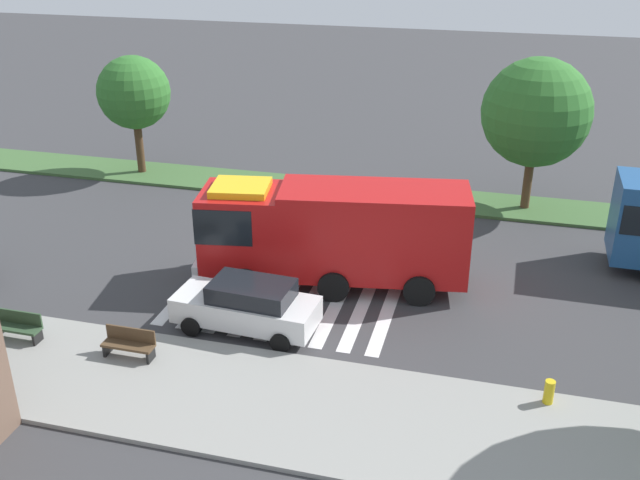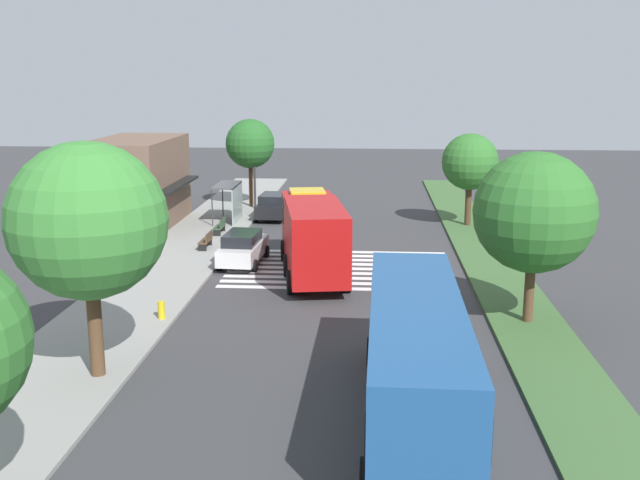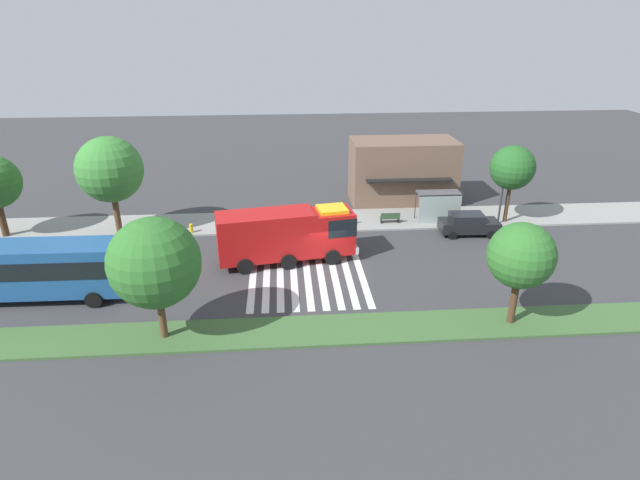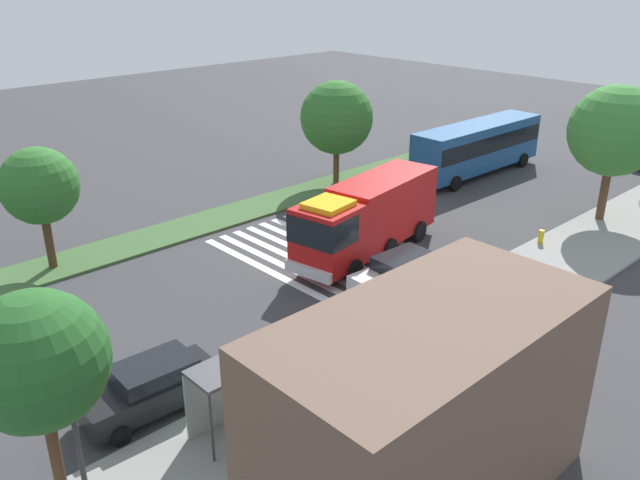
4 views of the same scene
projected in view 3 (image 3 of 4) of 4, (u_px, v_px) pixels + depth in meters
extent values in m
plane|color=#38383A|center=(329.00, 268.00, 35.71)|extent=(120.00, 120.00, 0.00)
cube|color=gray|center=(319.00, 221.00, 43.61)|extent=(60.00, 4.81, 0.14)
cube|color=#3D6033|center=(342.00, 330.00, 28.59)|extent=(60.00, 3.00, 0.14)
cube|color=silver|center=(254.00, 270.00, 35.35)|extent=(0.45, 11.27, 0.01)
cube|color=silver|center=(267.00, 270.00, 35.42)|extent=(0.45, 11.27, 0.01)
cube|color=silver|center=(280.00, 269.00, 35.48)|extent=(0.45, 11.27, 0.01)
cube|color=silver|center=(293.00, 269.00, 35.54)|extent=(0.45, 11.27, 0.01)
cube|color=silver|center=(307.00, 268.00, 35.60)|extent=(0.45, 11.27, 0.01)
cube|color=silver|center=(320.00, 268.00, 35.67)|extent=(0.45, 11.27, 0.01)
cube|color=silver|center=(333.00, 268.00, 35.73)|extent=(0.45, 11.27, 0.01)
cube|color=silver|center=(346.00, 267.00, 35.79)|extent=(0.45, 11.27, 0.01)
cube|color=silver|center=(359.00, 267.00, 35.85)|extent=(0.45, 11.27, 0.01)
cube|color=#B71414|center=(332.00, 230.00, 36.60)|extent=(3.19, 2.99, 2.94)
cube|color=#B71414|center=(266.00, 235.00, 35.53)|extent=(6.88, 3.60, 3.16)
cube|color=black|center=(338.00, 222.00, 36.46)|extent=(2.42, 2.89, 1.29)
cube|color=silver|center=(352.00, 244.00, 37.41)|extent=(0.66, 2.57, 0.50)
cube|color=yellow|center=(332.00, 209.00, 35.97)|extent=(2.23, 2.09, 0.24)
cylinder|color=black|center=(323.00, 243.00, 38.27)|extent=(1.13, 0.48, 1.10)
cylinder|color=black|center=(332.00, 257.00, 35.98)|extent=(1.13, 0.48, 1.10)
cylinder|color=black|center=(241.00, 251.00, 36.95)|extent=(1.13, 0.48, 1.10)
cylinder|color=black|center=(245.00, 266.00, 34.66)|extent=(1.13, 0.48, 1.10)
cylinder|color=black|center=(282.00, 247.00, 37.59)|extent=(1.13, 0.48, 1.10)
cylinder|color=black|center=(289.00, 262.00, 35.30)|extent=(1.13, 0.48, 1.10)
cube|color=silver|center=(311.00, 230.00, 39.99)|extent=(4.73, 2.08, 0.82)
cube|color=black|center=(308.00, 222.00, 39.71)|extent=(2.68, 1.75, 0.58)
cylinder|color=black|center=(331.00, 231.00, 41.01)|extent=(0.65, 0.26, 0.64)
cylinder|color=black|center=(332.00, 240.00, 39.35)|extent=(0.65, 0.26, 0.64)
cylinder|color=black|center=(292.00, 231.00, 40.96)|extent=(0.65, 0.26, 0.64)
cylinder|color=black|center=(291.00, 240.00, 39.30)|extent=(0.65, 0.26, 0.64)
cube|color=black|center=(469.00, 226.00, 40.85)|extent=(4.63, 2.10, 0.84)
cube|color=black|center=(467.00, 217.00, 40.56)|extent=(2.62, 1.78, 0.57)
cylinder|color=black|center=(483.00, 226.00, 41.92)|extent=(0.65, 0.25, 0.64)
cylinder|color=black|center=(491.00, 235.00, 40.19)|extent=(0.65, 0.25, 0.64)
cylinder|color=black|center=(446.00, 226.00, 41.84)|extent=(0.65, 0.25, 0.64)
cylinder|color=black|center=(452.00, 235.00, 40.11)|extent=(0.65, 0.25, 0.64)
cube|color=navy|center=(28.00, 269.00, 31.05)|extent=(11.50, 2.71, 3.06)
cube|color=black|center=(26.00, 263.00, 30.91)|extent=(11.27, 2.76, 1.10)
cylinder|color=black|center=(94.00, 300.00, 30.72)|extent=(1.00, 0.31, 1.00)
cylinder|color=black|center=(107.00, 280.00, 33.06)|extent=(1.00, 0.31, 1.00)
cube|color=#4C4C51|center=(439.00, 193.00, 42.65)|extent=(3.50, 1.40, 0.12)
cube|color=#8C9E99|center=(440.00, 209.00, 42.52)|extent=(3.50, 0.08, 2.40)
cylinder|color=#333338|center=(415.00, 204.00, 43.60)|extent=(0.08, 0.08, 2.40)
cylinder|color=#333338|center=(455.00, 203.00, 43.84)|extent=(0.08, 0.08, 2.40)
cube|color=#2D472D|center=(390.00, 218.00, 42.94)|extent=(1.60, 0.50, 0.08)
cube|color=#2D472D|center=(391.00, 216.00, 42.64)|extent=(1.60, 0.06, 0.45)
cube|color=black|center=(381.00, 221.00, 42.98)|extent=(0.08, 0.45, 0.37)
cube|color=black|center=(398.00, 220.00, 43.08)|extent=(0.08, 0.45, 0.37)
cube|color=#4C3823|center=(343.00, 219.00, 42.67)|extent=(1.60, 0.50, 0.08)
cube|color=#4C3823|center=(344.00, 217.00, 42.37)|extent=(1.60, 0.06, 0.45)
cube|color=black|center=(335.00, 222.00, 42.71)|extent=(0.08, 0.45, 0.37)
cube|color=black|center=(352.00, 221.00, 42.81)|extent=(0.08, 0.45, 0.37)
cylinder|color=#2D2D30|center=(502.00, 192.00, 41.88)|extent=(0.16, 0.16, 5.39)
sphere|color=white|center=(507.00, 157.00, 40.74)|extent=(0.36, 0.36, 0.36)
cube|color=brown|center=(402.00, 171.00, 47.41)|extent=(9.36, 4.68, 5.68)
cube|color=black|center=(409.00, 180.00, 44.91)|extent=(7.49, 0.80, 0.16)
cylinder|color=#47301E|center=(2.00, 218.00, 40.01)|extent=(0.52, 0.52, 2.91)
cylinder|color=#513823|center=(117.00, 212.00, 40.52)|extent=(0.46, 0.46, 3.36)
sphere|color=#387F33|center=(110.00, 170.00, 39.16)|extent=(4.97, 4.97, 4.97)
cylinder|color=#47301E|center=(507.00, 202.00, 42.70)|extent=(0.31, 0.31, 3.35)
sphere|color=#235B23|center=(513.00, 168.00, 41.54)|extent=(3.55, 3.55, 3.55)
cylinder|color=#513823|center=(162.00, 314.00, 27.35)|extent=(0.39, 0.39, 2.73)
sphere|color=#2D6B28|center=(155.00, 263.00, 26.15)|extent=(4.69, 4.69, 4.69)
cylinder|color=#47301E|center=(514.00, 299.00, 28.66)|extent=(0.40, 0.40, 2.83)
sphere|color=#2D6B28|center=(521.00, 255.00, 27.60)|extent=(3.58, 3.58, 3.58)
cylinder|color=gold|center=(191.00, 228.00, 40.99)|extent=(0.28, 0.28, 0.70)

